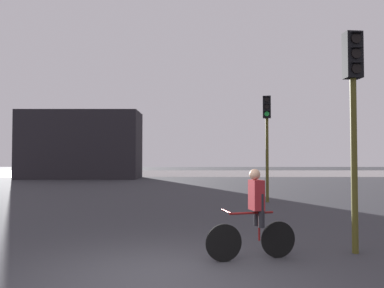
{
  "coord_description": "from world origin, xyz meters",
  "views": [
    {
      "loc": [
        0.49,
        -5.65,
        1.85
      ],
      "look_at": [
        0.5,
        5.0,
        2.2
      ],
      "focal_mm": 35.0,
      "sensor_mm": 36.0,
      "label": 1
    }
  ],
  "objects": [
    {
      "name": "cyclist",
      "position": [
        1.62,
        1.1,
        0.82
      ],
      "size": [
        1.66,
        0.58,
        1.62
      ],
      "rotation": [
        0.0,
        0.0,
        1.83
      ],
      "color": "black",
      "rests_on": "ground"
    },
    {
      "name": "ground_plane",
      "position": [
        0.0,
        0.0,
        0.0
      ],
      "size": [
        120.0,
        120.0,
        0.0
      ],
      "primitive_type": "plane",
      "color": "#333338"
    },
    {
      "name": "traffic_light_far_right",
      "position": [
        3.54,
        9.49,
        3.0
      ],
      "size": [
        0.36,
        0.38,
        4.31
      ],
      "rotation": [
        0.0,
        0.0,
        2.94
      ],
      "color": "#4C4719",
      "rests_on": "ground"
    },
    {
      "name": "distant_building",
      "position": [
        -8.84,
        25.82,
        2.81
      ],
      "size": [
        9.77,
        4.0,
        5.61
      ],
      "primitive_type": "cube",
      "color": "black",
      "rests_on": "ground"
    },
    {
      "name": "water_strip",
      "position": [
        0.0,
        35.82,
        0.0
      ],
      "size": [
        80.0,
        16.0,
        0.01
      ],
      "primitive_type": "cube",
      "color": "gray",
      "rests_on": "ground"
    },
    {
      "name": "traffic_light_near_right",
      "position": [
        3.61,
        1.53,
        2.97
      ],
      "size": [
        0.34,
        0.36,
        4.26
      ],
      "rotation": [
        0.0,
        0.0,
        3.23
      ],
      "color": "#4C4719",
      "rests_on": "ground"
    }
  ]
}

